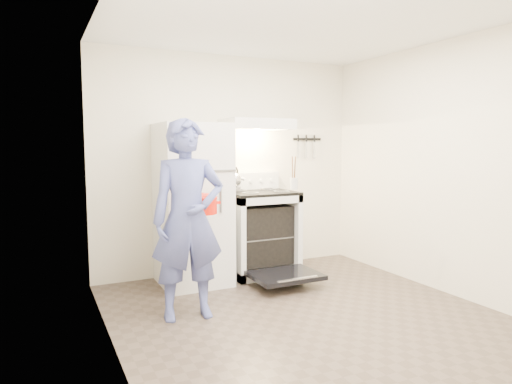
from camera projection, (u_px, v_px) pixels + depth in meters
floor at (313, 320)px, 3.87m from camera, size 3.60×3.60×0.00m
back_wall at (230, 164)px, 5.35m from camera, size 3.20×0.02×2.50m
refrigerator at (192, 204)px, 4.82m from camera, size 0.70×0.70×1.70m
stove_body at (260, 234)px, 5.24m from camera, size 0.76×0.65×0.92m
cooktop at (260, 193)px, 5.19m from camera, size 0.76×0.65×0.03m
backsplash at (249, 181)px, 5.43m from camera, size 0.76×0.07×0.20m
oven_door at (285, 275)px, 4.74m from camera, size 0.70×0.54×0.04m
oven_rack at (260, 235)px, 5.24m from camera, size 0.60×0.52×0.01m
range_hood at (257, 124)px, 5.18m from camera, size 0.76×0.50×0.12m
knife_strip at (307, 139)px, 5.76m from camera, size 0.40×0.02×0.03m
pizza_stone at (267, 234)px, 5.26m from camera, size 0.30×0.30×0.02m
tea_kettle at (233, 179)px, 5.11m from camera, size 0.24×0.20×0.29m
utensil_jar at (294, 184)px, 5.12m from camera, size 0.12×0.12×0.13m
person at (188, 219)px, 3.85m from camera, size 0.65×0.46×1.70m
dutch_oven at (200, 206)px, 4.15m from camera, size 0.39×0.32×0.25m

